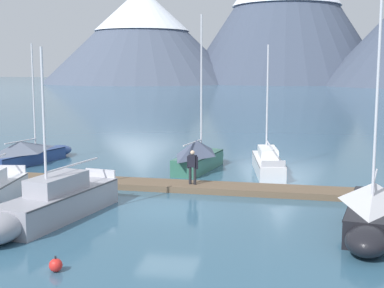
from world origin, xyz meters
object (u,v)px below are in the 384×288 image
Objects in this scene: sailboat_nearest_berth at (28,152)px; sailboat_far_berth at (267,162)px; sailboat_outer_slip at (372,210)px; sailboat_mid_dock_starboard at (199,155)px; sailboat_mid_dock_port at (50,205)px; person_on_dock at (193,165)px; mooring_buoy_channel_marker at (56,265)px.

sailboat_nearest_berth is 15.06m from sailboat_far_berth.
sailboat_mid_dock_starboard is at bearing 126.70° from sailboat_outer_slip.
sailboat_nearest_berth reaches higher than sailboat_mid_dock_port.
person_on_dock is at bearing -122.98° from sailboat_far_berth.
sailboat_far_berth is at bearing 71.32° from mooring_buoy_channel_marker.
sailboat_outer_slip is 19.72× the size of mooring_buoy_channel_marker.
person_on_dock is at bearing -26.68° from sailboat_nearest_berth.
sailboat_mid_dock_port is at bearing -175.69° from sailboat_outer_slip.
mooring_buoy_channel_marker is (9.42, -17.12, -0.49)m from sailboat_nearest_berth.
sailboat_mid_dock_port is at bearing -125.02° from person_on_dock.
sailboat_mid_dock_starboard reaches higher than mooring_buoy_channel_marker.
sailboat_nearest_berth is at bearing 119.95° from sailboat_mid_dock_port.
sailboat_mid_dock_starboard is at bearing 178.70° from sailboat_far_berth.
sailboat_outer_slip reaches higher than sailboat_far_berth.
sailboat_mid_dock_starboard is at bearing 71.44° from sailboat_mid_dock_port.
mooring_buoy_channel_marker is at bearing -61.18° from sailboat_nearest_berth.
sailboat_mid_dock_port is 5.42m from mooring_buoy_channel_marker.
sailboat_far_berth is 0.78× the size of sailboat_outer_slip.
sailboat_mid_dock_starboard is 5.36× the size of person_on_dock.
sailboat_outer_slip is at bearing -68.98° from sailboat_far_berth.
sailboat_outer_slip is (8.17, -10.96, -0.08)m from sailboat_mid_dock_starboard.
sailboat_mid_dock_starboard reaches higher than person_on_dock.
sailboat_mid_dock_port is at bearing 115.84° from mooring_buoy_channel_marker.
sailboat_nearest_berth is 19.55m from mooring_buoy_channel_marker.
sailboat_mid_dock_port is 0.84× the size of sailboat_outer_slip.
sailboat_mid_dock_port is at bearing -60.05° from sailboat_nearest_berth.
sailboat_far_berth is 11.65m from sailboat_outer_slip.
sailboat_outer_slip reaches higher than mooring_buoy_channel_marker.
sailboat_outer_slip is at bearing -30.55° from sailboat_nearest_berth.
sailboat_nearest_berth is 1.03× the size of sailboat_far_berth.
person_on_dock reaches higher than mooring_buoy_channel_marker.
mooring_buoy_channel_marker is at bearing -100.82° from person_on_dock.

